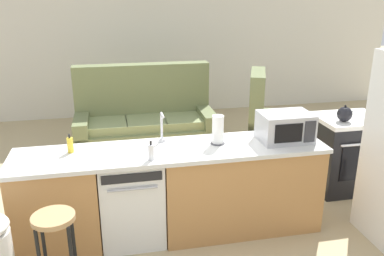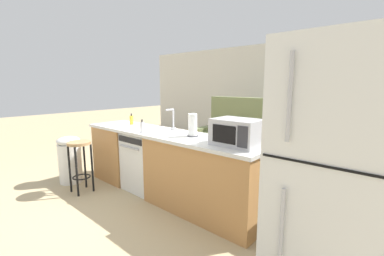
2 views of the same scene
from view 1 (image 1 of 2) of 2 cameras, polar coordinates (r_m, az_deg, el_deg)
name	(u,v)px [view 1 (image 1 of 2)]	position (r m, az deg, el deg)	size (l,w,h in m)	color
ground_plane	(159,233)	(4.21, -4.69, -14.54)	(24.00, 24.00, 0.00)	tan
wall_back	(144,46)	(7.79, -6.82, 11.33)	(10.00, 0.06, 2.60)	silver
kitchen_counter	(182,194)	(4.02, -1.43, -9.21)	(2.94, 0.66, 0.90)	#B77F47
dishwasher	(132,199)	(3.98, -8.48, -9.79)	(0.58, 0.61, 0.84)	white
stove_range	(346,153)	(5.23, 20.80, -3.26)	(0.76, 0.68, 0.90)	black
microwave	(285,127)	(4.07, 12.94, 0.16)	(0.50, 0.37, 0.28)	#B7B7BC
sink_faucet	(162,129)	(3.94, -4.25, -0.16)	(0.07, 0.18, 0.30)	silver
paper_towel_roll	(218,130)	(3.89, 3.65, -0.30)	(0.14, 0.14, 0.28)	#4C4C51
soap_bottle	(151,152)	(3.56, -5.77, -3.38)	(0.06, 0.06, 0.18)	silver
dish_soap_bottle	(70,145)	(3.86, -16.72, -2.28)	(0.06, 0.06, 0.18)	yellow
kettle	(345,114)	(4.87, 20.65, 1.84)	(0.21, 0.17, 0.19)	black
bar_stool	(56,239)	(3.33, -18.56, -14.59)	(0.32, 0.32, 0.74)	tan
couch	(145,125)	(6.10, -6.62, 0.44)	(2.01, 0.91, 1.27)	#667047
armchair	(269,129)	(6.13, 10.75, -0.10)	(1.05, 1.08, 1.20)	#667047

